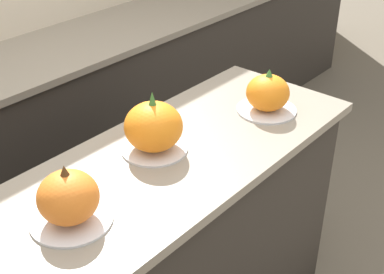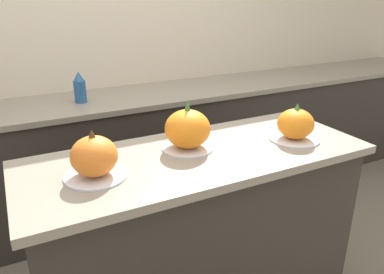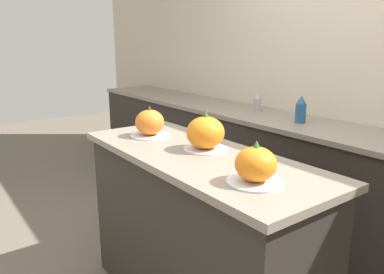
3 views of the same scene
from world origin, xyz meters
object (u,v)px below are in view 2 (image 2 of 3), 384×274
(pumpkin_cake_center, at_px, (188,130))
(pumpkin_cake_right, at_px, (295,125))
(pumpkin_cake_left, at_px, (94,158))
(bottle_tall, at_px, (80,88))

(pumpkin_cake_center, distance_m, pumpkin_cake_right, 0.50)
(pumpkin_cake_left, bearing_deg, bottle_tall, 81.06)
(pumpkin_cake_center, relative_size, bottle_tall, 1.13)
(pumpkin_cake_left, height_order, pumpkin_cake_right, pumpkin_cake_left)
(pumpkin_cake_center, distance_m, bottle_tall, 1.09)
(pumpkin_cake_left, bearing_deg, pumpkin_cake_center, 11.30)
(pumpkin_cake_center, height_order, pumpkin_cake_right, pumpkin_cake_center)
(pumpkin_cake_center, xyz_separation_m, pumpkin_cake_right, (0.48, -0.13, -0.02))
(pumpkin_cake_center, bearing_deg, pumpkin_cake_right, -15.22)
(pumpkin_cake_left, relative_size, pumpkin_cake_center, 1.03)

